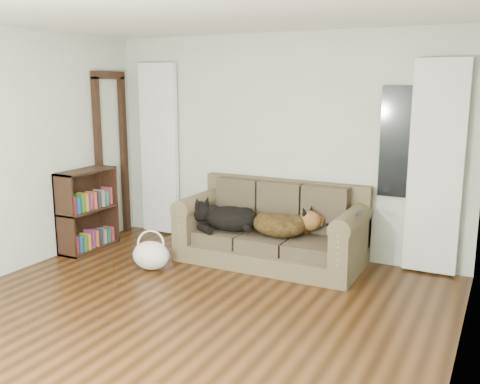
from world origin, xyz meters
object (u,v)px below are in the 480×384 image
at_px(dog_shepherd, 283,224).
at_px(bookshelf, 88,209).
at_px(sofa, 271,224).
at_px(dog_black_lab, 227,219).
at_px(tote_bag, 151,255).

xyz_separation_m(dog_shepherd, bookshelf, (-2.39, -0.49, 0.01)).
relative_size(sofa, dog_shepherd, 3.28).
bearing_deg(dog_black_lab, bookshelf, -159.11).
bearing_deg(tote_bag, dog_black_lab, 50.67).
height_order(sofa, bookshelf, bookshelf).
bearing_deg(bookshelf, dog_black_lab, 12.35).
relative_size(dog_black_lab, dog_shepherd, 1.06).
bearing_deg(sofa, dog_black_lab, -167.69).
xyz_separation_m(sofa, bookshelf, (-2.21, -0.55, 0.05)).
height_order(dog_black_lab, dog_shepherd, dog_shepherd).
distance_m(sofa, dog_shepherd, 0.19).
relative_size(sofa, tote_bag, 4.76).
height_order(dog_black_lab, tote_bag, dog_black_lab).
height_order(sofa, dog_shepherd, sofa).
bearing_deg(dog_shepherd, dog_black_lab, 3.97).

